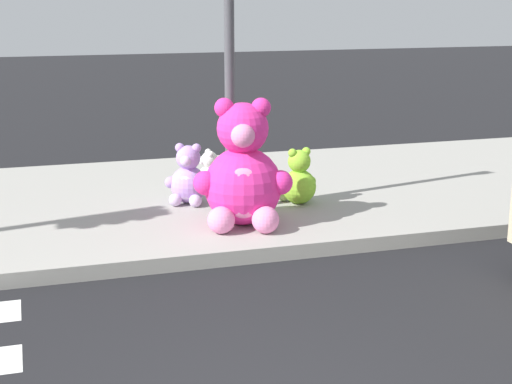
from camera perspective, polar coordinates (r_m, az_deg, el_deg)
The scene contains 6 objects.
sidewalk at distance 9.29m, azimuth -9.14°, elevation -0.97°, with size 28.00×4.40×0.15m, color #9E9B93.
sign_pole at distance 8.40m, azimuth -1.97°, elevation 9.89°, with size 0.56×0.11×3.20m.
plush_pink_large at distance 8.01m, azimuth -0.97°, elevation 1.24°, with size 1.00×0.94×1.33m.
plush_lime at distance 8.93m, azimuth 3.12°, elevation 0.81°, with size 0.50×0.46×0.65m.
plush_white at distance 9.52m, azimuth -3.52°, elevation 1.30°, with size 0.34×0.40×0.51m.
plush_lavender at distance 8.95m, azimuth -5.01°, elevation 0.92°, with size 0.50×0.50×0.70m.
Camera 1 is at (-1.17, -3.69, 2.50)m, focal length 54.31 mm.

